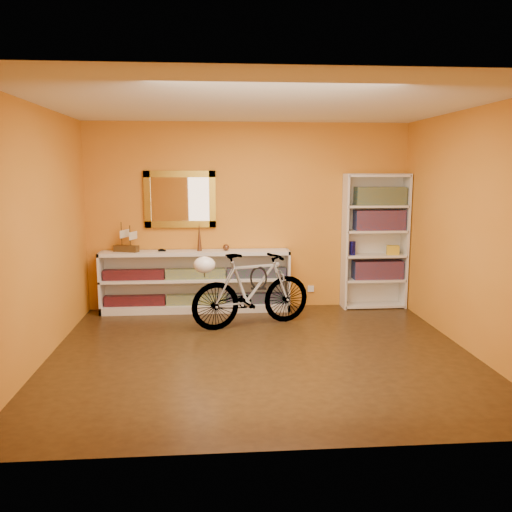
{
  "coord_description": "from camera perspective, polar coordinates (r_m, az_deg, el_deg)",
  "views": [
    {
      "loc": [
        -0.49,
        -5.43,
        1.95
      ],
      "look_at": [
        0.0,
        0.7,
        0.95
      ],
      "focal_mm": 37.23,
      "sensor_mm": 36.0,
      "label": 1
    }
  ],
  "objects": [
    {
      "name": "ceiling",
      "position": [
        5.49,
        0.61,
        16.09
      ],
      "size": [
        4.5,
        4.0,
        0.01
      ],
      "primitive_type": "cube",
      "color": "silver",
      "rests_on": "ground"
    },
    {
      "name": "bookcase",
      "position": [
        7.68,
        12.66,
        1.53
      ],
      "size": [
        0.9,
        0.3,
        1.9
      ],
      "primitive_type": null,
      "color": "silver",
      "rests_on": "floor"
    },
    {
      "name": "red_tin",
      "position": [
        7.6,
        11.31,
        6.09
      ],
      "size": [
        0.15,
        0.15,
        0.18
      ],
      "primitive_type": "cube",
      "rotation": [
        0.0,
        0.0,
        0.06
      ],
      "color": "maroon",
      "rests_on": "bookcase"
    },
    {
      "name": "back_wall",
      "position": [
        7.48,
        -0.8,
        4.25
      ],
      "size": [
        4.5,
        0.01,
        2.6
      ],
      "primitive_type": "cube",
      "color": "orange",
      "rests_on": "ground"
    },
    {
      "name": "decorative_orb",
      "position": [
        7.32,
        -3.23,
        0.93
      ],
      "size": [
        0.09,
        0.09,
        0.09
      ],
      "primitive_type": "sphere",
      "color": "brown",
      "rests_on": "console_unit"
    },
    {
      "name": "bronze_ornament",
      "position": [
        7.3,
        -6.11,
        2.05
      ],
      "size": [
        0.07,
        0.07,
        0.39
      ],
      "primitive_type": "cone",
      "color": "brown",
      "rests_on": "console_unit"
    },
    {
      "name": "helmet",
      "position": [
        6.37,
        -5.57,
        -0.95
      ],
      "size": [
        0.26,
        0.25,
        0.2
      ],
      "primitive_type": "ellipsoid",
      "color": "white",
      "rests_on": "bicycle"
    },
    {
      "name": "yellow_bag",
      "position": [
        7.74,
        14.49,
        0.61
      ],
      "size": [
        0.18,
        0.14,
        0.13
      ],
      "primitive_type": "cube",
      "rotation": [
        0.0,
        0.0,
        -0.2
      ],
      "color": "gold",
      "rests_on": "bookcase"
    },
    {
      "name": "gilt_mirror",
      "position": [
        7.42,
        -8.17,
        6.05
      ],
      "size": [
        0.98,
        0.06,
        0.78
      ],
      "primitive_type": "cube",
      "color": "olive",
      "rests_on": "back_wall"
    },
    {
      "name": "cd_row_lower",
      "position": [
        7.45,
        -6.45,
        -4.66
      ],
      "size": [
        2.5,
        0.13,
        0.14
      ],
      "primitive_type": "cube",
      "color": "black",
      "rests_on": "console_unit"
    },
    {
      "name": "toy_car",
      "position": [
        7.36,
        -10.06,
        0.5
      ],
      "size": [
        0.0,
        0.0,
        0.0
      ],
      "primitive_type": "imported",
      "rotation": [
        0.0,
        0.0,
        1.51
      ],
      "color": "black",
      "rests_on": "console_unit"
    },
    {
      "name": "book_row_a",
      "position": [
        7.76,
        12.91,
        -1.43
      ],
      "size": [
        0.7,
        0.22,
        0.26
      ],
      "primitive_type": "cube",
      "color": "maroon",
      "rests_on": "bookcase"
    },
    {
      "name": "bicycle",
      "position": [
        6.64,
        -0.46,
        -3.63
      ],
      "size": [
        0.9,
        1.65,
        0.94
      ],
      "primitive_type": "imported",
      "rotation": [
        0.0,
        0.0,
        1.89
      ],
      "color": "silver",
      "rests_on": "floor"
    },
    {
      "name": "u_lock",
      "position": [
        6.65,
        0.29,
        -2.37
      ],
      "size": [
        0.22,
        0.02,
        0.22
      ],
      "primitive_type": "torus",
      "rotation": [
        1.57,
        0.0,
        0.0
      ],
      "color": "black",
      "rests_on": "bicycle"
    },
    {
      "name": "book_row_c",
      "position": [
        7.64,
        13.19,
        6.29
      ],
      "size": [
        0.7,
        0.22,
        0.25
      ],
      "primitive_type": "cube",
      "color": "navy",
      "rests_on": "bookcase"
    },
    {
      "name": "right_wall",
      "position": [
        6.12,
        22.14,
        2.46
      ],
      "size": [
        0.01,
        4.0,
        2.6
      ],
      "primitive_type": "cube",
      "color": "orange",
      "rests_on": "ground"
    },
    {
      "name": "cd_row_upper",
      "position": [
        7.37,
        -6.5,
        -1.9
      ],
      "size": [
        2.5,
        0.13,
        0.14
      ],
      "primitive_type": "cube",
      "color": "navy",
      "rests_on": "console_unit"
    },
    {
      "name": "model_ship",
      "position": [
        7.4,
        -13.81,
        2.0
      ],
      "size": [
        0.36,
        0.24,
        0.4
      ],
      "primitive_type": null,
      "rotation": [
        0.0,
        0.0,
        -0.35
      ],
      "color": "#3B2610",
      "rests_on": "console_unit"
    },
    {
      "name": "wall_socket",
      "position": [
        7.73,
        5.91,
        -3.52
      ],
      "size": [
        0.09,
        0.02,
        0.09
      ],
      "primitive_type": "cube",
      "color": "silver",
      "rests_on": "back_wall"
    },
    {
      "name": "console_unit",
      "position": [
        7.41,
        -6.48,
        -2.71
      ],
      "size": [
        2.6,
        0.35,
        0.85
      ],
      "primitive_type": null,
      "color": "silver",
      "rests_on": "floor"
    },
    {
      "name": "floor",
      "position": [
        5.79,
        0.56,
        -10.49
      ],
      "size": [
        4.5,
        4.0,
        0.01
      ],
      "primitive_type": "cube",
      "color": "black",
      "rests_on": "ground"
    },
    {
      "name": "travel_mug",
      "position": [
        7.58,
        10.32,
        0.84
      ],
      "size": [
        0.09,
        0.09,
        0.2
      ],
      "primitive_type": "cylinder",
      "color": "navy",
      "rests_on": "bookcase"
    },
    {
      "name": "left_wall",
      "position": [
        5.75,
        -22.44,
        2.04
      ],
      "size": [
        0.01,
        4.0,
        2.6
      ],
      "primitive_type": "cube",
      "color": "orange",
      "rests_on": "ground"
    },
    {
      "name": "book_row_b",
      "position": [
        7.66,
        13.1,
        3.79
      ],
      "size": [
        0.7,
        0.22,
        0.28
      ],
      "primitive_type": "cube",
      "color": "maroon",
      "rests_on": "bookcase"
    }
  ]
}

